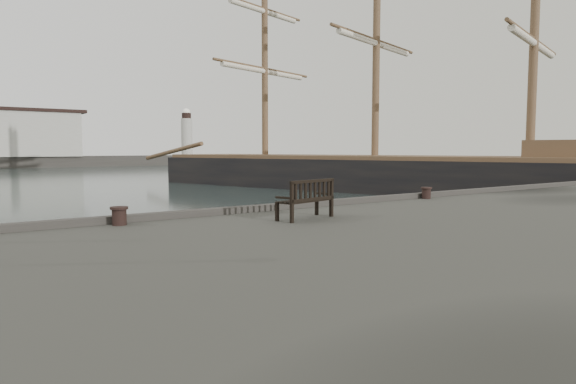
% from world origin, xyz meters
% --- Properties ---
extents(ground, '(400.00, 400.00, 0.00)m').
position_xyz_m(ground, '(0.00, 0.00, 0.00)').
color(ground, black).
rests_on(ground, ground).
extents(bench, '(1.79, 0.95, 0.98)m').
position_xyz_m(bench, '(-1.57, -2.23, 1.87)').
color(bench, black).
rests_on(bench, quay).
extents(bollard_left, '(0.49, 0.49, 0.44)m').
position_xyz_m(bollard_left, '(-5.80, -0.55, 1.78)').
color(bollard_left, black).
rests_on(bollard_left, quay).
extents(bollard_right, '(0.42, 0.42, 0.42)m').
position_xyz_m(bollard_right, '(5.24, -0.50, 1.77)').
color(bollard_right, black).
rests_on(bollard_right, quay).
extents(tall_ship_main, '(20.21, 42.68, 31.53)m').
position_xyz_m(tall_ship_main, '(20.79, 17.57, 0.79)').
color(tall_ship_main, black).
rests_on(tall_ship_main, ground).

